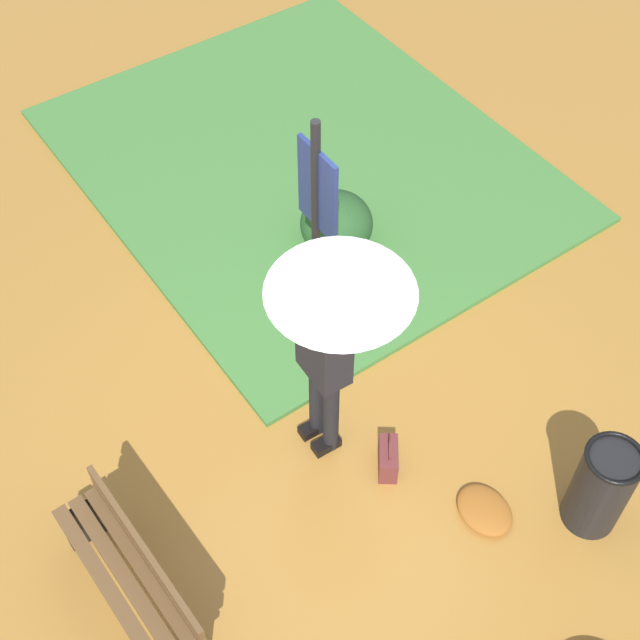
# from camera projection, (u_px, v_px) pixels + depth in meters

# --- Properties ---
(ground_plane) EXTENTS (18.00, 18.00, 0.00)m
(ground_plane) POSITION_uv_depth(u_px,v_px,m) (327.00, 442.00, 6.88)
(ground_plane) COLOR #B27A33
(grass_verge) EXTENTS (4.80, 4.00, 0.05)m
(grass_verge) POSITION_uv_depth(u_px,v_px,m) (304.00, 163.00, 8.91)
(grass_verge) COLOR #47843D
(grass_verge) RESTS_ON ground_plane
(person_with_umbrella) EXTENTS (0.96, 0.96, 2.04)m
(person_with_umbrella) POSITION_uv_depth(u_px,v_px,m) (333.00, 316.00, 5.67)
(person_with_umbrella) COLOR black
(person_with_umbrella) RESTS_ON ground_plane
(info_sign_post) EXTENTS (0.44, 0.07, 2.30)m
(info_sign_post) POSITION_uv_depth(u_px,v_px,m) (317.00, 216.00, 6.40)
(info_sign_post) COLOR black
(info_sign_post) RESTS_ON ground_plane
(handbag) EXTENTS (0.32, 0.29, 0.37)m
(handbag) POSITION_uv_depth(u_px,v_px,m) (388.00, 458.00, 6.64)
(handbag) COLOR brown
(handbag) RESTS_ON ground_plane
(park_bench) EXTENTS (1.40, 0.41, 0.75)m
(park_bench) POSITION_uv_depth(u_px,v_px,m) (132.00, 578.00, 5.76)
(park_bench) COLOR black
(park_bench) RESTS_ON ground_plane
(trash_bin) EXTENTS (0.42, 0.42, 0.83)m
(trash_bin) POSITION_uv_depth(u_px,v_px,m) (601.00, 487.00, 6.16)
(trash_bin) COLOR black
(trash_bin) RESTS_ON ground_plane
(shrub_cluster) EXTENTS (0.72, 0.66, 0.59)m
(shrub_cluster) POSITION_uv_depth(u_px,v_px,m) (337.00, 229.00, 7.96)
(shrub_cluster) COLOR #285628
(shrub_cluster) RESTS_ON ground_plane
(leaf_pile_near_person) EXTENTS (0.45, 0.36, 0.10)m
(leaf_pile_near_person) POSITION_uv_depth(u_px,v_px,m) (485.00, 510.00, 6.46)
(leaf_pile_near_person) COLOR #A86023
(leaf_pile_near_person) RESTS_ON ground_plane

